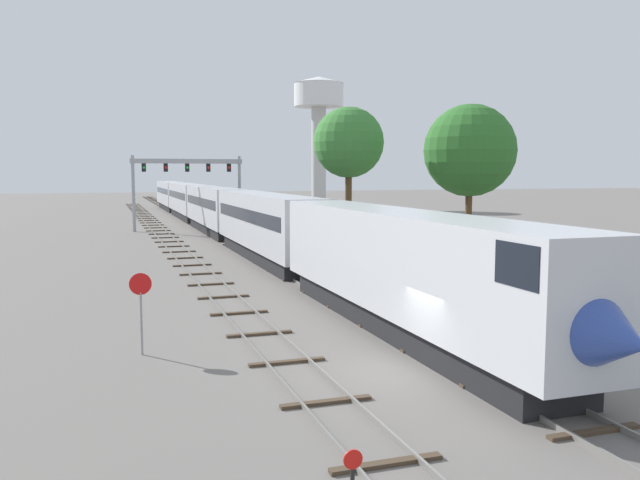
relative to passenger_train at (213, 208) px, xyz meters
The scene contains 9 objects.
ground_plane 50.88m from the passenger_train, 92.26° to the right, with size 400.00×400.00×0.00m, color slate.
track_main 9.57m from the passenger_train, 90.00° to the left, with size 2.60×200.00×0.16m.
track_near 12.36m from the passenger_train, 117.05° to the right, with size 2.60×160.00×0.16m.
passenger_train is the anchor object (origin of this frame).
signal_gantry 5.25m from the passenger_train, 124.22° to the left, with size 12.10×0.49×8.17m.
water_tower 52.31m from the passenger_train, 58.67° to the left, with size 8.97×8.97×23.35m.
stop_sign 47.25m from the passenger_train, 102.22° to the right, with size 0.76×0.08×2.88m.
trackside_tree_left 20.75m from the passenger_train, 64.55° to the right, with size 5.90×5.90×11.79m.
trackside_tree_mid 28.70m from the passenger_train, 51.41° to the right, with size 7.56×7.56×11.92m.
Camera 1 is at (-9.13, -18.32, 6.30)m, focal length 36.52 mm.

